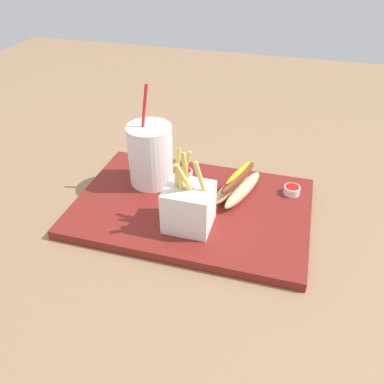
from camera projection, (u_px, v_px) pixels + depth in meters
ground_plane at (192, 214)px, 0.86m from camera, size 2.40×2.40×0.02m
food_tray at (192, 207)px, 0.84m from camera, size 0.49×0.33×0.02m
soda_cup at (151, 155)px, 0.87m from camera, size 0.10×0.10×0.23m
fries_basket at (189, 206)px, 0.76m from camera, size 0.09×0.08×0.16m
hot_dog_1 at (238, 185)px, 0.85m from camera, size 0.10×0.16×0.06m
ketchup_cup_1 at (186, 174)px, 0.92m from camera, size 0.03×0.03×0.02m
ketchup_cup_2 at (292, 190)px, 0.86m from camera, size 0.04×0.04×0.02m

